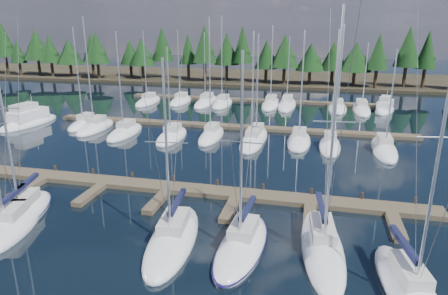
% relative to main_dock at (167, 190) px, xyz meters
% --- Properties ---
extents(ground, '(260.00, 260.00, 0.00)m').
position_rel_main_dock_xyz_m(ground, '(0.00, 12.64, -0.20)').
color(ground, black).
rests_on(ground, ground).
extents(far_shore, '(220.00, 30.00, 0.60)m').
position_rel_main_dock_xyz_m(far_shore, '(0.00, 72.64, 0.10)').
color(far_shore, '#322A1B').
rests_on(far_shore, ground).
extents(main_dock, '(44.00, 6.13, 0.90)m').
position_rel_main_dock_xyz_m(main_dock, '(0.00, 0.00, 0.00)').
color(main_dock, brown).
rests_on(main_dock, ground).
extents(back_docks, '(50.00, 21.80, 0.40)m').
position_rel_main_dock_xyz_m(back_docks, '(0.00, 32.23, -0.00)').
color(back_docks, brown).
rests_on(back_docks, ground).
extents(front_sailboat_1, '(4.79, 8.70, 15.17)m').
position_rel_main_dock_xyz_m(front_sailboat_1, '(-8.91, -6.65, 0.09)').
color(front_sailboat_1, white).
rests_on(front_sailboat_1, ground).
extents(front_sailboat_2, '(4.71, 8.12, 14.20)m').
position_rel_main_dock_xyz_m(front_sailboat_2, '(-8.42, -8.67, 0.09)').
color(front_sailboat_2, white).
rests_on(front_sailboat_2, ground).
extents(front_sailboat_3, '(3.91, 9.73, 12.88)m').
position_rel_main_dock_xyz_m(front_sailboat_3, '(3.30, -7.59, 0.07)').
color(front_sailboat_3, white).
rests_on(front_sailboat_3, ground).
extents(front_sailboat_4, '(3.44, 8.96, 13.32)m').
position_rel_main_dock_xyz_m(front_sailboat_4, '(7.89, -7.33, 0.08)').
color(front_sailboat_4, white).
rests_on(front_sailboat_4, ground).
extents(front_sailboat_5, '(3.66, 10.54, 15.64)m').
position_rel_main_dock_xyz_m(front_sailboat_5, '(12.90, -6.31, 0.09)').
color(front_sailboat_5, white).
rests_on(front_sailboat_5, ground).
extents(front_sailboat_6, '(4.06, 9.56, 16.28)m').
position_rel_main_dock_xyz_m(front_sailboat_6, '(17.47, -9.83, 0.11)').
color(front_sailboat_6, white).
rests_on(front_sailboat_6, ground).
extents(back_sailboat_rows, '(41.90, 34.06, 15.83)m').
position_rel_main_dock_xyz_m(back_sailboat_rows, '(0.45, 28.04, 0.06)').
color(back_sailboat_rows, white).
rests_on(back_sailboat_rows, ground).
extents(motor_yacht_left, '(4.49, 10.43, 5.07)m').
position_rel_main_dock_xyz_m(motor_yacht_left, '(-27.84, 17.93, 0.34)').
color(motor_yacht_left, white).
rests_on(motor_yacht_left, ground).
extents(motor_yacht_right, '(4.95, 8.65, 4.10)m').
position_rel_main_dock_xyz_m(motor_yacht_right, '(22.90, 39.22, 0.25)').
color(motor_yacht_right, white).
rests_on(motor_yacht_right, ground).
extents(tree_line, '(186.38, 11.48, 13.46)m').
position_rel_main_dock_xyz_m(tree_line, '(-0.29, 62.82, 7.17)').
color(tree_line, black).
rests_on(tree_line, far_shore).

